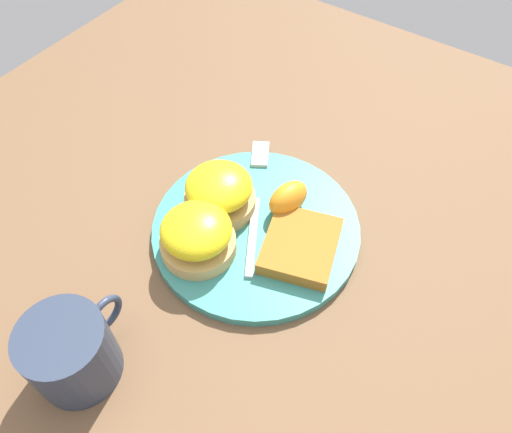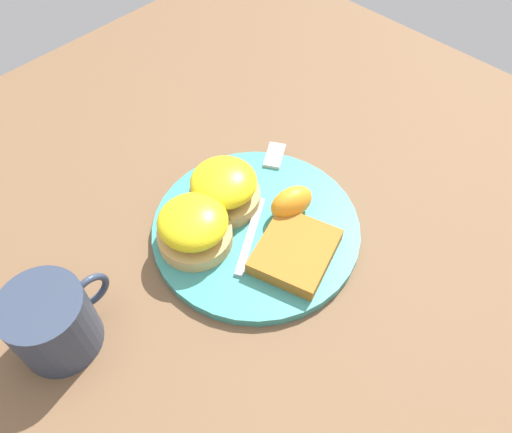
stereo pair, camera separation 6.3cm
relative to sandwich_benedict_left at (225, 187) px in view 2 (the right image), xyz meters
The scene contains 8 objects.
ground_plane 0.07m from the sandwich_benedict_left, 90.95° to the right, with size 1.10×1.10×0.00m, color brown.
plate 0.07m from the sandwich_benedict_left, 90.95° to the right, with size 0.27×0.27×0.01m, color teal.
sandwich_benedict_left is the anchor object (origin of this frame).
sandwich_benedict_right 0.07m from the sandwich_benedict_left, 165.03° to the right, with size 0.09×0.09×0.06m.
hashbrown_patty 0.13m from the sandwich_benedict_left, 90.05° to the right, with size 0.10×0.09×0.02m, color #A46521.
orange_wedge 0.09m from the sandwich_benedict_left, 58.94° to the right, with size 0.06×0.04×0.04m, color orange.
fork 0.06m from the sandwich_benedict_left, 33.52° to the right, with size 0.21×0.13×0.00m.
cup 0.26m from the sandwich_benedict_left, behind, with size 0.12×0.09×0.09m.
Camera 2 is at (-0.28, -0.27, 0.54)m, focal length 35.00 mm.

